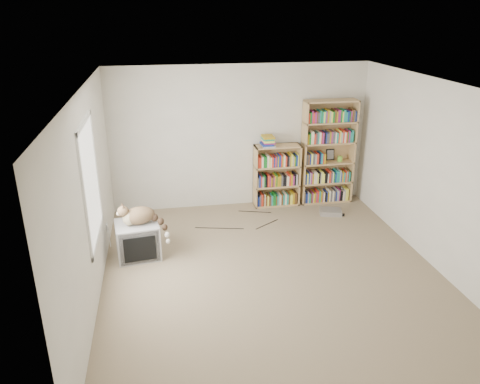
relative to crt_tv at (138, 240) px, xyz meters
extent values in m
cube|color=gray|center=(1.79, -0.84, -0.26)|extent=(4.50, 5.00, 0.01)
cube|color=beige|center=(1.79, 1.66, 0.99)|extent=(4.50, 0.02, 2.50)
cube|color=beige|center=(1.79, -3.34, 0.99)|extent=(4.50, 0.02, 2.50)
cube|color=beige|center=(-0.46, -0.84, 0.99)|extent=(0.02, 5.00, 2.50)
cube|color=beige|center=(4.04, -0.84, 0.99)|extent=(0.02, 5.00, 2.50)
cube|color=white|center=(1.79, -0.84, 2.24)|extent=(4.50, 5.00, 0.02)
cube|color=white|center=(-0.45, -0.64, 1.14)|extent=(0.02, 1.22, 1.52)
cube|color=#A1A1A4|center=(0.00, -0.01, 0.00)|extent=(0.66, 0.61, 0.52)
cube|color=black|center=(0.03, -0.26, 0.00)|extent=(0.55, 0.10, 0.48)
cube|color=black|center=(0.04, -0.28, -0.01)|extent=(0.44, 0.07, 0.36)
cube|color=black|center=(-0.01, 0.11, -0.01)|extent=(0.39, 0.34, 0.31)
ellipsoid|color=#392217|center=(0.05, 0.00, 0.38)|extent=(0.51, 0.40, 0.25)
ellipsoid|color=#392217|center=(0.16, 0.03, 0.37)|extent=(0.25, 0.27, 0.18)
ellipsoid|color=tan|center=(-0.09, -0.06, 0.37)|extent=(0.21, 0.21, 0.20)
ellipsoid|color=#392217|center=(-0.16, -0.06, 0.49)|extent=(0.19, 0.19, 0.15)
sphere|color=beige|center=(-0.22, -0.08, 0.46)|extent=(0.08, 0.08, 0.06)
cone|color=black|center=(-0.15, -0.10, 0.56)|extent=(0.07, 0.08, 0.08)
cone|color=black|center=(-0.17, -0.01, 0.56)|extent=(0.07, 0.08, 0.08)
cube|color=tan|center=(2.90, 1.50, 0.68)|extent=(0.02, 0.30, 1.88)
cube|color=tan|center=(3.82, 1.50, 0.68)|extent=(0.03, 0.30, 1.88)
cube|color=tan|center=(3.36, 1.64, 0.68)|extent=(0.94, 0.03, 1.88)
cube|color=tan|center=(3.36, 1.50, 1.61)|extent=(0.94, 0.30, 0.02)
cube|color=tan|center=(3.36, 1.50, -0.24)|extent=(0.94, 0.30, 0.03)
cube|color=tan|center=(3.36, 1.50, 0.13)|extent=(0.94, 0.30, 0.03)
cube|color=tan|center=(3.36, 1.50, 0.50)|extent=(0.94, 0.30, 0.02)
cube|color=tan|center=(3.36, 1.50, 0.87)|extent=(0.94, 0.30, 0.02)
cube|color=tan|center=(3.36, 1.50, 1.24)|extent=(0.94, 0.30, 0.02)
cube|color=red|center=(3.36, 1.50, -0.14)|extent=(0.86, 0.24, 0.19)
cube|color=navy|center=(3.36, 1.50, 0.23)|extent=(0.86, 0.24, 0.19)
cube|color=#137022|center=(3.36, 1.50, 0.60)|extent=(0.86, 0.24, 0.19)
cube|color=#F6EBCB|center=(3.36, 1.50, 0.97)|extent=(0.86, 0.24, 0.19)
cube|color=black|center=(3.36, 1.50, 1.34)|extent=(0.86, 0.24, 0.19)
cube|color=tan|center=(2.03, 1.50, 0.30)|extent=(0.03, 0.30, 1.12)
cube|color=tan|center=(2.82, 1.50, 0.30)|extent=(0.02, 0.30, 1.12)
cube|color=tan|center=(2.42, 1.64, 0.30)|extent=(0.81, 0.03, 1.12)
cube|color=tan|center=(2.42, 1.50, 0.85)|extent=(0.81, 0.30, 0.02)
cube|color=tan|center=(2.42, 1.50, -0.24)|extent=(0.81, 0.30, 0.03)
cube|color=tan|center=(2.42, 1.50, 0.12)|extent=(0.81, 0.30, 0.03)
cube|color=tan|center=(2.42, 1.50, 0.48)|extent=(0.81, 0.30, 0.02)
cube|color=red|center=(2.42, 1.50, -0.14)|extent=(0.73, 0.24, 0.19)
cube|color=navy|center=(2.42, 1.50, 0.23)|extent=(0.73, 0.24, 0.19)
cube|color=#137022|center=(2.42, 1.50, 0.59)|extent=(0.73, 0.24, 0.19)
cube|color=red|center=(2.24, 1.47, 0.95)|extent=(0.22, 0.29, 0.19)
cylinder|color=#72C337|center=(3.59, 1.50, 0.56)|extent=(0.09, 0.09, 0.10)
cube|color=black|center=(3.44, 1.60, 0.61)|extent=(0.15, 0.05, 0.20)
cube|color=#B4B4B9|center=(3.26, 0.91, -0.21)|extent=(0.43, 0.36, 0.08)
cube|color=silver|center=(-0.45, 0.34, 0.06)|extent=(0.01, 0.08, 0.13)
camera|label=1|loc=(0.40, -6.14, 3.10)|focal=35.00mm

